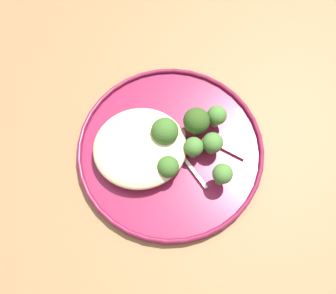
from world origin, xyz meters
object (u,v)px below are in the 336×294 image
(seared_scallop_left_edge, at_px, (132,134))
(broccoli_floret_split_head, at_px, (163,135))
(dinner_plate, at_px, (168,150))
(seared_scallop_large_seared, at_px, (145,146))
(broccoli_floret_tall_stalk, at_px, (210,144))
(broccoli_floret_rear_charred, at_px, (165,167))
(broccoli_floret_right_tilted, at_px, (214,116))
(broccoli_floret_beside_noodles, at_px, (194,122))
(seared_scallop_right_edge, at_px, (173,139))
(broccoli_floret_near_rim, at_px, (220,175))
(broccoli_floret_center_pile, at_px, (191,148))
(seared_scallop_tiny_bay, at_px, (111,165))

(seared_scallop_left_edge, distance_m, broccoli_floret_split_head, 0.06)
(dinner_plate, bearing_deg, seared_scallop_large_seared, -9.91)
(broccoli_floret_tall_stalk, height_order, broccoli_floret_rear_charred, broccoli_floret_rear_charred)
(broccoli_floret_split_head, bearing_deg, seared_scallop_left_edge, -23.66)
(broccoli_floret_right_tilted, relative_size, broccoli_floret_beside_noodles, 0.85)
(seared_scallop_large_seared, xyz_separation_m, broccoli_floret_split_head, (-0.03, -0.00, 0.02))
(seared_scallop_right_edge, relative_size, broccoli_floret_beside_noodles, 0.55)
(broccoli_floret_right_tilted, distance_m, broccoli_floret_rear_charred, 0.11)
(seared_scallop_right_edge, distance_m, broccoli_floret_near_rim, 0.09)
(broccoli_floret_center_pile, distance_m, broccoli_floret_split_head, 0.05)
(broccoli_floret_beside_noodles, height_order, broccoli_floret_split_head, broccoli_floret_split_head)
(seared_scallop_large_seared, height_order, broccoli_floret_rear_charred, broccoli_floret_rear_charred)
(seared_scallop_large_seared, height_order, broccoli_floret_near_rim, broccoli_floret_near_rim)
(seared_scallop_tiny_bay, distance_m, broccoli_floret_split_head, 0.09)
(broccoli_floret_right_tilted, xyz_separation_m, broccoli_floret_tall_stalk, (0.01, 0.04, -0.00))
(seared_scallop_large_seared, height_order, broccoli_floret_split_head, broccoli_floret_split_head)
(broccoli_floret_right_tilted, distance_m, broccoli_floret_beside_noodles, 0.03)
(seared_scallop_left_edge, distance_m, broccoli_floret_near_rim, 0.15)
(broccoli_floret_rear_charred, distance_m, broccoli_floret_split_head, 0.05)
(seared_scallop_right_edge, xyz_separation_m, broccoli_floret_center_pile, (-0.02, 0.02, 0.01))
(broccoli_floret_center_pile, height_order, broccoli_floret_right_tilted, broccoli_floret_right_tilted)
(dinner_plate, xyz_separation_m, broccoli_floret_tall_stalk, (-0.06, 0.01, 0.03))
(broccoli_floret_center_pile, height_order, broccoli_floret_tall_stalk, broccoli_floret_tall_stalk)
(broccoli_floret_right_tilted, height_order, broccoli_floret_beside_noodles, broccoli_floret_beside_noodles)
(seared_scallop_left_edge, bearing_deg, broccoli_floret_split_head, 156.34)
(broccoli_floret_tall_stalk, relative_size, broccoli_floret_rear_charred, 0.95)
(broccoli_floret_right_tilted, distance_m, broccoli_floret_tall_stalk, 0.04)
(seared_scallop_left_edge, relative_size, broccoli_floret_split_head, 0.56)
(seared_scallop_left_edge, xyz_separation_m, broccoli_floret_rear_charred, (-0.04, 0.07, 0.02))
(broccoli_floret_right_tilted, relative_size, broccoli_floret_tall_stalk, 1.09)
(broccoli_floret_rear_charred, bearing_deg, seared_scallop_right_edge, -111.55)
(broccoli_floret_split_head, bearing_deg, broccoli_floret_right_tilted, -165.01)
(seared_scallop_left_edge, relative_size, broccoli_floret_center_pile, 0.80)
(seared_scallop_tiny_bay, relative_size, broccoli_floret_near_rim, 0.61)
(broccoli_floret_center_pile, distance_m, broccoli_floret_rear_charred, 0.05)
(broccoli_floret_split_head, bearing_deg, dinner_plate, 124.43)
(broccoli_floret_tall_stalk, bearing_deg, seared_scallop_large_seared, -9.49)
(seared_scallop_left_edge, bearing_deg, seared_scallop_tiny_bay, 50.64)
(seared_scallop_right_edge, bearing_deg, seared_scallop_tiny_bay, 15.52)
(broccoli_floret_right_tilted, xyz_separation_m, broccoli_floret_beside_noodles, (0.03, 0.01, 0.00))
(seared_scallop_tiny_bay, height_order, broccoli_floret_beside_noodles, broccoli_floret_beside_noodles)
(seared_scallop_left_edge, height_order, broccoli_floret_beside_noodles, broccoli_floret_beside_noodles)
(seared_scallop_left_edge, distance_m, broccoli_floret_rear_charred, 0.08)
(seared_scallop_tiny_bay, xyz_separation_m, broccoli_floret_tall_stalk, (-0.15, -0.01, 0.01))
(seared_scallop_large_seared, height_order, broccoli_floret_center_pile, broccoli_floret_center_pile)
(broccoli_floret_center_pile, bearing_deg, seared_scallop_left_edge, -26.15)
(dinner_plate, distance_m, broccoli_floret_near_rim, 0.10)
(broccoli_floret_near_rim, bearing_deg, broccoli_floret_tall_stalk, -86.49)
(dinner_plate, distance_m, broccoli_floret_split_head, 0.04)
(broccoli_floret_split_head, bearing_deg, seared_scallop_large_seared, 7.46)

